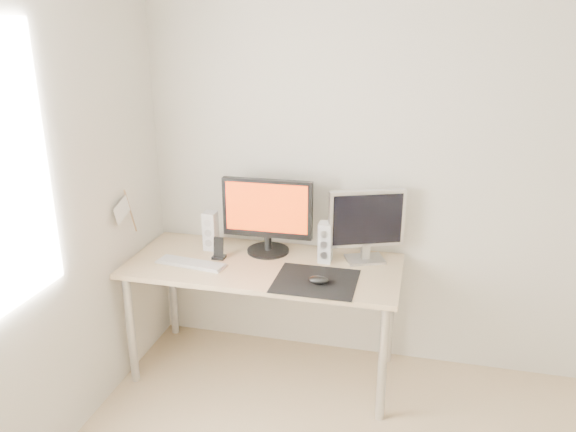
{
  "coord_description": "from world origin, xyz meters",
  "views": [
    {
      "loc": [
        -0.07,
        -1.53,
        2.08
      ],
      "look_at": [
        -0.8,
        1.46,
        1.01
      ],
      "focal_mm": 35.0,
      "sensor_mm": 36.0,
      "label": 1
    }
  ],
  "objects_px": {
    "second_monitor": "(367,222)",
    "keyboard": "(191,263)",
    "main_monitor": "(267,213)",
    "speaker_right": "(325,242)",
    "mouse": "(318,280)",
    "phone_dock": "(219,252)",
    "speaker_left": "(211,231)",
    "desk": "(264,276)"
  },
  "relations": [
    {
      "from": "main_monitor",
      "to": "phone_dock",
      "type": "distance_m",
      "value": 0.37
    },
    {
      "from": "desk",
      "to": "speaker_left",
      "type": "relative_size",
      "value": 6.61
    },
    {
      "from": "desk",
      "to": "mouse",
      "type": "bearing_deg",
      "value": -27.46
    },
    {
      "from": "mouse",
      "to": "main_monitor",
      "type": "height_order",
      "value": "main_monitor"
    },
    {
      "from": "mouse",
      "to": "speaker_left",
      "type": "relative_size",
      "value": 0.47
    },
    {
      "from": "speaker_right",
      "to": "mouse",
      "type": "bearing_deg",
      "value": -86.46
    },
    {
      "from": "main_monitor",
      "to": "phone_dock",
      "type": "height_order",
      "value": "main_monitor"
    },
    {
      "from": "speaker_right",
      "to": "phone_dock",
      "type": "distance_m",
      "value": 0.64
    },
    {
      "from": "speaker_left",
      "to": "phone_dock",
      "type": "xyz_separation_m",
      "value": [
        0.1,
        -0.13,
        -0.08
      ]
    },
    {
      "from": "main_monitor",
      "to": "second_monitor",
      "type": "height_order",
      "value": "main_monitor"
    },
    {
      "from": "desk",
      "to": "speaker_right",
      "type": "xyz_separation_m",
      "value": [
        0.35,
        0.12,
        0.2
      ]
    },
    {
      "from": "speaker_left",
      "to": "mouse",
      "type": "bearing_deg",
      "value": -24.03
    },
    {
      "from": "speaker_left",
      "to": "second_monitor",
      "type": "bearing_deg",
      "value": 2.8
    },
    {
      "from": "main_monitor",
      "to": "speaker_right",
      "type": "xyz_separation_m",
      "value": [
        0.37,
        -0.05,
        -0.13
      ]
    },
    {
      "from": "second_monitor",
      "to": "keyboard",
      "type": "xyz_separation_m",
      "value": [
        -0.98,
        -0.3,
        -0.23
      ]
    },
    {
      "from": "mouse",
      "to": "speaker_right",
      "type": "distance_m",
      "value": 0.33
    },
    {
      "from": "keyboard",
      "to": "phone_dock",
      "type": "relative_size",
      "value": 3.2
    },
    {
      "from": "phone_dock",
      "to": "desk",
      "type": "bearing_deg",
      "value": -2.66
    },
    {
      "from": "speaker_left",
      "to": "main_monitor",
      "type": "bearing_deg",
      "value": 4.77
    },
    {
      "from": "mouse",
      "to": "main_monitor",
      "type": "distance_m",
      "value": 0.58
    },
    {
      "from": "speaker_right",
      "to": "speaker_left",
      "type": "bearing_deg",
      "value": 178.22
    },
    {
      "from": "desk",
      "to": "speaker_right",
      "type": "relative_size",
      "value": 6.61
    },
    {
      "from": "keyboard",
      "to": "phone_dock",
      "type": "xyz_separation_m",
      "value": [
        0.13,
        0.12,
        0.03
      ]
    },
    {
      "from": "desk",
      "to": "speaker_left",
      "type": "distance_m",
      "value": 0.45
    },
    {
      "from": "speaker_left",
      "to": "speaker_right",
      "type": "xyz_separation_m",
      "value": [
        0.73,
        -0.02,
        0.0
      ]
    },
    {
      "from": "speaker_left",
      "to": "speaker_right",
      "type": "bearing_deg",
      "value": -1.78
    },
    {
      "from": "phone_dock",
      "to": "keyboard",
      "type": "bearing_deg",
      "value": -135.68
    },
    {
      "from": "mouse",
      "to": "speaker_right",
      "type": "xyz_separation_m",
      "value": [
        -0.02,
        0.31,
        0.1
      ]
    },
    {
      "from": "main_monitor",
      "to": "second_monitor",
      "type": "bearing_deg",
      "value": 1.61
    },
    {
      "from": "keyboard",
      "to": "phone_dock",
      "type": "distance_m",
      "value": 0.18
    },
    {
      "from": "mouse",
      "to": "speaker_left",
      "type": "height_order",
      "value": "speaker_left"
    },
    {
      "from": "phone_dock",
      "to": "second_monitor",
      "type": "bearing_deg",
      "value": 11.64
    },
    {
      "from": "main_monitor",
      "to": "speaker_right",
      "type": "bearing_deg",
      "value": -8.15
    },
    {
      "from": "keyboard",
      "to": "phone_dock",
      "type": "bearing_deg",
      "value": 44.32
    },
    {
      "from": "keyboard",
      "to": "main_monitor",
      "type": "bearing_deg",
      "value": 36.23
    },
    {
      "from": "speaker_left",
      "to": "keyboard",
      "type": "distance_m",
      "value": 0.28
    },
    {
      "from": "mouse",
      "to": "speaker_left",
      "type": "bearing_deg",
      "value": 155.97
    },
    {
      "from": "mouse",
      "to": "main_monitor",
      "type": "xyz_separation_m",
      "value": [
        -0.39,
        0.36,
        0.23
      ]
    },
    {
      "from": "keyboard",
      "to": "mouse",
      "type": "bearing_deg",
      "value": -5.77
    },
    {
      "from": "speaker_right",
      "to": "keyboard",
      "type": "distance_m",
      "value": 0.8
    },
    {
      "from": "desk",
      "to": "keyboard",
      "type": "height_order",
      "value": "keyboard"
    },
    {
      "from": "speaker_right",
      "to": "main_monitor",
      "type": "bearing_deg",
      "value": 171.85
    }
  ]
}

